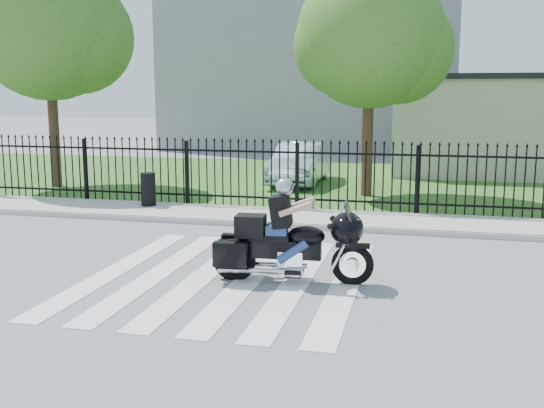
# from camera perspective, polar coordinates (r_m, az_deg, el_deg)

# --- Properties ---
(ground) EXTENTS (120.00, 120.00, 0.00)m
(ground) POSITION_cam_1_polar(r_m,az_deg,el_deg) (10.80, -4.09, -6.55)
(ground) COLOR slate
(ground) RESTS_ON ground
(crosswalk) EXTENTS (5.00, 5.50, 0.01)m
(crosswalk) POSITION_cam_1_polar(r_m,az_deg,el_deg) (10.79, -4.09, -6.52)
(crosswalk) COLOR silver
(crosswalk) RESTS_ON ground
(sidewalk) EXTENTS (40.00, 2.00, 0.12)m
(sidewalk) POSITION_cam_1_polar(r_m,az_deg,el_deg) (15.48, 1.52, -1.20)
(sidewalk) COLOR #ADAAA3
(sidewalk) RESTS_ON ground
(curb) EXTENTS (40.00, 0.12, 0.12)m
(curb) POSITION_cam_1_polar(r_m,az_deg,el_deg) (14.53, 0.69, -1.95)
(curb) COLOR #ADAAA3
(curb) RESTS_ON ground
(grass_strip) EXTENTS (40.00, 12.00, 0.02)m
(grass_strip) POSITION_cam_1_polar(r_m,az_deg,el_deg) (22.29, 5.29, 2.09)
(grass_strip) COLOR #2D581E
(grass_strip) RESTS_ON ground
(iron_fence) EXTENTS (26.00, 0.04, 1.80)m
(iron_fence) POSITION_cam_1_polar(r_m,az_deg,el_deg) (16.31, 2.27, 2.37)
(iron_fence) COLOR black
(iron_fence) RESTS_ON ground
(tree_left) EXTENTS (4.80, 4.80, 7.58)m
(tree_left) POSITION_cam_1_polar(r_m,az_deg,el_deg) (21.85, -19.46, 14.99)
(tree_left) COLOR #382316
(tree_left) RESTS_ON ground
(tree_mid) EXTENTS (4.20, 4.20, 6.78)m
(tree_mid) POSITION_cam_1_polar(r_m,az_deg,el_deg) (18.99, 8.79, 14.72)
(tree_mid) COLOR #382316
(tree_mid) RESTS_ON ground
(building_low) EXTENTS (10.00, 6.00, 3.50)m
(building_low) POSITION_cam_1_polar(r_m,az_deg,el_deg) (26.17, 22.13, 6.40)
(building_low) COLOR beige
(building_low) RESTS_ON ground
(building_low_roof) EXTENTS (10.20, 6.20, 0.20)m
(building_low_roof) POSITION_cam_1_polar(r_m,az_deg,el_deg) (26.14, 22.40, 10.45)
(building_low_roof) COLOR black
(building_low_roof) RESTS_ON building_low
(building_tall) EXTENTS (15.00, 10.00, 12.00)m
(building_tall) POSITION_cam_1_polar(r_m,az_deg,el_deg) (36.49, 3.93, 14.62)
(building_tall) COLOR gray
(building_tall) RESTS_ON ground
(motorcycle_rider) EXTENTS (2.66, 0.93, 1.76)m
(motorcycle_rider) POSITION_cam_1_polar(r_m,az_deg,el_deg) (10.34, 1.41, -3.15)
(motorcycle_rider) COLOR black
(motorcycle_rider) RESTS_ON ground
(parked_car) EXTENTS (1.49, 4.20, 1.38)m
(parked_car) POSITION_cam_1_polar(r_m,az_deg,el_deg) (21.40, 2.52, 3.68)
(parked_car) COLOR #A3BECD
(parked_car) RESTS_ON grass_strip
(litter_bin) EXTENTS (0.46, 0.46, 0.87)m
(litter_bin) POSITION_cam_1_polar(r_m,az_deg,el_deg) (16.99, -11.04, 1.31)
(litter_bin) COLOR black
(litter_bin) RESTS_ON sidewalk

